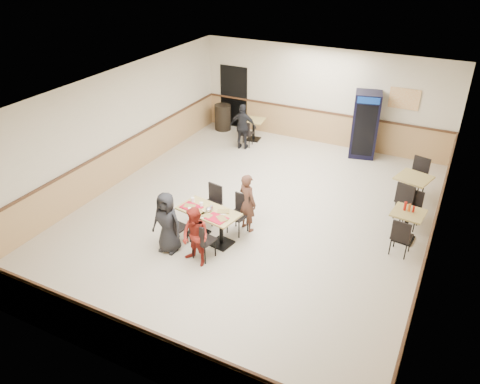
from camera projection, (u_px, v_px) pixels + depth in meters
The scene contains 20 objects.
ground at pixel (253, 215), 11.28m from camera, with size 10.00×10.00×0.00m, color beige.
room_shell at pixel (356, 166), 12.29m from camera, with size 10.00×10.00×10.00m.
main_table at pixel (209, 220), 10.17m from camera, with size 1.45×0.90×0.73m.
main_chairs at pixel (207, 220), 10.21m from camera, with size 1.45×1.77×0.92m.
diner_woman_left at pixel (167, 223), 9.72m from camera, with size 0.67×0.44×1.38m, color black.
diner_woman_right at pixel (195, 237), 9.34m from camera, with size 0.63×0.49×1.29m, color maroon.
diner_man_opposite at pixel (247, 202), 10.43m from camera, with size 0.51×0.33×1.39m, color #4F2F22.
lone_diner at pixel (243, 127), 14.37m from camera, with size 0.84×0.35×1.43m, color black.
tabletop_clutter at pixel (205, 211), 10.00m from camera, with size 1.21×0.62×0.12m.
side_table_near at pixel (407, 221), 10.16m from camera, with size 0.73×0.73×0.71m.
side_table_near_chair_south at pixel (402, 236), 9.73m from camera, with size 0.42×0.42×0.90m, color black, non-canonical shape.
side_table_near_chair_north at pixel (411, 210), 10.61m from camera, with size 0.42×0.42×0.90m, color black, non-canonical shape.
side_table_far at pixel (412, 187), 11.40m from camera, with size 0.92×0.92×0.80m.
side_table_far_chair_south at pixel (407, 200), 10.91m from camera, with size 0.47×0.47×1.01m, color black, non-canonical shape.
side_table_far_chair_north at pixel (416, 177), 11.91m from camera, with size 0.47×0.47×1.01m, color black, non-canonical shape.
condiment_caddy at pixel (408, 207), 10.05m from camera, with size 0.23×0.06×0.20m.
back_table at pixel (254, 126), 15.10m from camera, with size 0.71×0.71×0.69m.
back_table_chair_lone at pixel (246, 133), 14.69m from camera, with size 0.40×0.40×0.87m, color black, non-canonical shape.
pepsi_cooler at pixel (365, 125), 13.80m from camera, with size 0.88×0.88×1.96m.
trash_bin at pixel (223, 117), 15.91m from camera, with size 0.55×0.55×0.87m, color black.
Camera 1 is at (4.03, -8.69, 6.00)m, focal length 35.00 mm.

